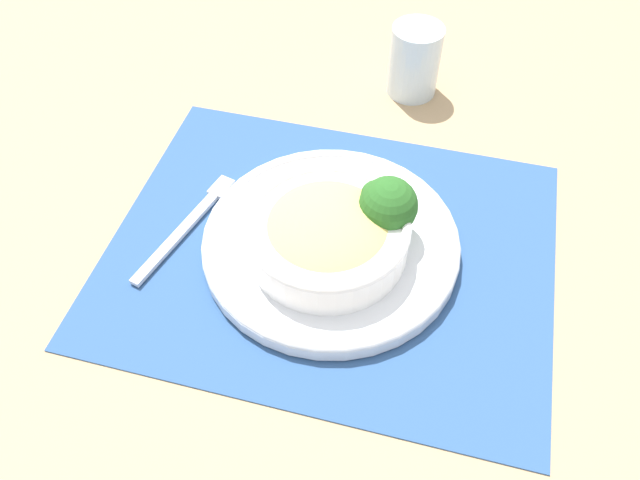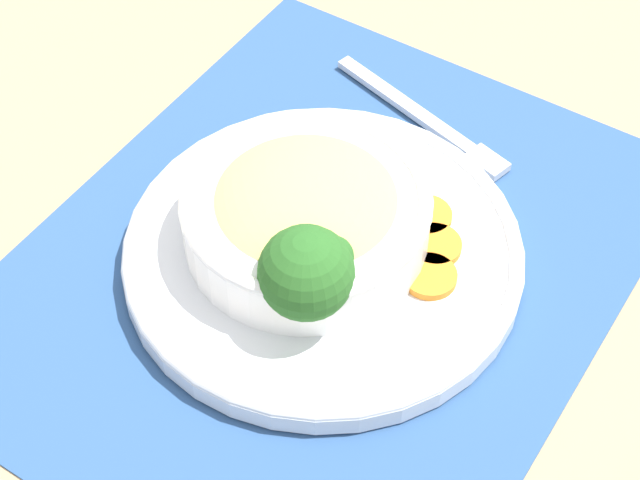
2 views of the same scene
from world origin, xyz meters
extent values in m
plane|color=tan|center=(0.00, 0.00, 0.00)|extent=(4.00, 4.00, 0.00)
cube|color=#2D5184|center=(0.00, 0.00, 0.00)|extent=(0.52, 0.43, 0.00)
cylinder|color=silver|center=(0.00, 0.00, 0.01)|extent=(0.29, 0.29, 0.02)
torus|color=silver|center=(0.00, 0.00, 0.02)|extent=(0.29, 0.29, 0.01)
cylinder|color=white|center=(0.00, -0.01, 0.04)|extent=(0.18, 0.18, 0.04)
torus|color=white|center=(0.00, -0.01, 0.06)|extent=(0.18, 0.18, 0.01)
ellipsoid|color=#EAC66B|center=(0.00, -0.01, 0.05)|extent=(0.15, 0.15, 0.05)
cylinder|color=#84AD5B|center=(0.06, 0.03, 0.03)|extent=(0.03, 0.03, 0.02)
sphere|color=#286023|center=(0.06, 0.03, 0.07)|extent=(0.06, 0.06, 0.06)
sphere|color=#286023|center=(0.04, 0.03, 0.07)|extent=(0.03, 0.03, 0.03)
sphere|color=#286023|center=(0.07, 0.02, 0.07)|extent=(0.03, 0.03, 0.03)
cylinder|color=orange|center=(-0.02, 0.08, 0.02)|extent=(0.04, 0.04, 0.01)
cylinder|color=orange|center=(-0.05, 0.07, 0.02)|extent=(0.04, 0.04, 0.01)
cylinder|color=orange|center=(-0.07, 0.05, 0.02)|extent=(0.04, 0.04, 0.01)
cube|color=silver|center=(-0.17, -0.03, 0.01)|extent=(0.05, 0.18, 0.01)
cube|color=silver|center=(-0.16, 0.05, 0.01)|extent=(0.03, 0.04, 0.01)
camera|label=1|loc=(0.12, -0.43, 0.56)|focal=35.00mm
camera|label=2|loc=(0.40, 0.29, 0.61)|focal=60.00mm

